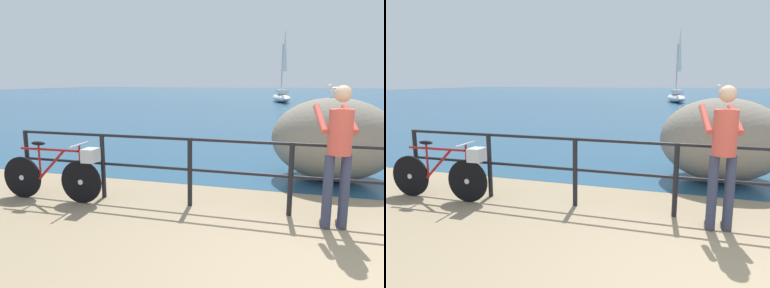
# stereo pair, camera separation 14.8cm
# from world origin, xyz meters

# --- Properties ---
(ground_plane) EXTENTS (120.00, 120.00, 0.10)m
(ground_plane) POSITION_xyz_m (0.00, 20.00, -0.05)
(ground_plane) COLOR #937F60
(sea_surface) EXTENTS (120.00, 90.00, 0.01)m
(sea_surface) POSITION_xyz_m (0.00, 47.67, 0.00)
(sea_surface) COLOR navy
(sea_surface) RESTS_ON ground_plane
(promenade_railing) EXTENTS (10.04, 0.07, 1.02)m
(promenade_railing) POSITION_xyz_m (-0.00, 1.65, 0.64)
(promenade_railing) COLOR black
(promenade_railing) RESTS_ON ground_plane
(bicycle) EXTENTS (1.70, 0.48, 0.92)m
(bicycle) POSITION_xyz_m (-4.11, 1.30, 0.46)
(bicycle) COLOR black
(bicycle) RESTS_ON ground_plane
(person_at_railing) EXTENTS (0.53, 0.67, 1.78)m
(person_at_railing) POSITION_xyz_m (-0.17, 1.37, 0.99)
(person_at_railing) COLOR #333851
(person_at_railing) RESTS_ON ground_plane
(breakwater_boulder_main) EXTENTS (2.23, 1.82, 1.53)m
(breakwater_boulder_main) POSITION_xyz_m (0.02, 3.76, 0.77)
(breakwater_boulder_main) COLOR gray
(breakwater_boulder_main) RESTS_ON ground
(seagull) EXTENTS (0.34, 0.12, 0.23)m
(seagull) POSITION_xyz_m (0.03, 3.84, 1.67)
(seagull) COLOR gold
(seagull) RESTS_ON breakwater_boulder_main
(sailboat) EXTENTS (2.26, 4.58, 6.16)m
(sailboat) POSITION_xyz_m (-1.62, 28.48, 0.71)
(sailboat) COLOR white
(sailboat) RESTS_ON sea_surface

